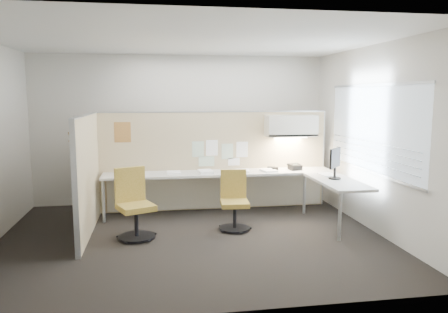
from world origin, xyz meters
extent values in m
cube|color=black|center=(0.00, 0.00, -0.01)|extent=(5.50, 4.50, 0.01)
cube|color=white|center=(0.00, 0.00, 2.80)|extent=(5.50, 4.50, 0.01)
cube|color=beige|center=(0.00, 2.25, 1.40)|extent=(5.50, 0.02, 2.80)
cube|color=beige|center=(0.00, -2.25, 1.40)|extent=(5.50, 0.02, 2.80)
cube|color=beige|center=(2.75, 0.00, 1.40)|extent=(0.02, 4.50, 2.80)
cube|color=#97A6B0|center=(2.73, 0.00, 1.55)|extent=(0.01, 2.80, 1.30)
cube|color=#C6B289|center=(0.55, 1.60, 0.88)|extent=(4.10, 0.06, 1.75)
cube|color=#C6B289|center=(-1.50, 0.50, 0.88)|extent=(0.06, 2.20, 1.75)
cube|color=beige|center=(0.60, 1.27, 0.71)|extent=(4.00, 0.60, 0.04)
cube|color=beige|center=(2.30, 0.23, 0.71)|extent=(0.60, 1.47, 0.04)
cube|color=beige|center=(0.60, 1.54, 0.34)|extent=(3.90, 0.02, 0.64)
cylinder|color=#A5A8AA|center=(-1.35, 1.02, 0.34)|extent=(0.05, 0.05, 0.69)
cylinder|color=#A5A8AA|center=(2.05, -0.45, 0.34)|extent=(0.05, 0.05, 0.69)
cylinder|color=#A5A8AA|center=(2.05, 1.02, 0.34)|extent=(0.05, 0.05, 0.69)
cube|color=beige|center=(1.90, 1.39, 1.51)|extent=(0.90, 0.36, 0.38)
cube|color=#FFEABF|center=(1.90, 1.39, 1.30)|extent=(0.60, 0.06, 0.02)
cube|color=#8CBF8C|center=(0.25, 1.57, 1.10)|extent=(0.21, 0.00, 0.28)
cube|color=white|center=(0.50, 1.57, 1.12)|extent=(0.21, 0.00, 0.28)
cube|color=#8CBF8C|center=(0.78, 1.57, 1.05)|extent=(0.21, 0.00, 0.28)
cube|color=white|center=(1.05, 1.57, 1.08)|extent=(0.21, 0.00, 0.28)
cube|color=#8CBF8C|center=(0.40, 1.57, 0.88)|extent=(0.28, 0.00, 0.18)
cube|color=white|center=(0.90, 1.57, 0.86)|extent=(0.21, 0.00, 0.14)
cube|color=orange|center=(-1.05, 1.57, 1.42)|extent=(0.28, 0.00, 0.35)
cylinder|color=black|center=(-0.80, 0.09, 0.03)|extent=(0.53, 0.53, 0.03)
cylinder|color=black|center=(-0.80, 0.09, 0.23)|extent=(0.06, 0.06, 0.41)
cube|color=gold|center=(-0.80, 0.09, 0.47)|extent=(0.61, 0.61, 0.08)
cube|color=gold|center=(-0.88, 0.29, 0.76)|extent=(0.44, 0.23, 0.51)
cylinder|color=black|center=(0.67, 0.27, 0.03)|extent=(0.47, 0.47, 0.03)
cylinder|color=black|center=(0.67, 0.27, 0.21)|extent=(0.05, 0.05, 0.36)
cube|color=gold|center=(0.67, 0.27, 0.42)|extent=(0.45, 0.45, 0.07)
cube|color=gold|center=(0.69, 0.47, 0.68)|extent=(0.40, 0.09, 0.45)
cylinder|color=black|center=(2.30, 0.35, 0.74)|extent=(0.19, 0.19, 0.02)
cylinder|color=black|center=(2.30, 0.35, 0.83)|extent=(0.04, 0.04, 0.17)
cube|color=black|center=(2.30, 0.35, 1.07)|extent=(0.32, 0.37, 0.31)
cube|color=black|center=(2.30, 0.35, 1.07)|extent=(0.28, 0.33, 0.27)
cube|color=black|center=(1.96, 1.28, 0.78)|extent=(0.24, 0.23, 0.12)
cylinder|color=black|center=(1.87, 1.30, 0.81)|extent=(0.07, 0.17, 0.04)
cube|color=black|center=(1.55, 1.40, 0.76)|extent=(0.15, 0.08, 0.05)
cube|color=black|center=(1.58, 1.26, 0.76)|extent=(0.11, 0.07, 0.06)
cube|color=silver|center=(-1.50, -0.11, 1.77)|extent=(0.14, 0.02, 0.02)
cylinder|color=silver|center=(-1.57, -0.11, 1.69)|extent=(0.02, 0.02, 0.14)
cube|color=#AD7F4C|center=(-1.57, -0.11, 1.56)|extent=(0.02, 0.41, 0.12)
cube|color=#AD7F4C|center=(-1.60, -0.08, 1.52)|extent=(0.02, 0.41, 0.12)
cube|color=#A1A0AA|center=(-1.58, -0.16, 0.97)|extent=(0.01, 0.07, 1.03)
cube|color=white|center=(-1.02, 1.21, 0.74)|extent=(0.27, 0.33, 0.03)
cube|color=white|center=(-0.20, 1.30, 0.74)|extent=(0.24, 0.30, 0.02)
cube|color=white|center=(0.34, 1.20, 0.75)|extent=(0.26, 0.32, 0.05)
cube|color=white|center=(1.01, 1.32, 0.74)|extent=(0.27, 0.33, 0.01)
cube|color=white|center=(1.45, 1.21, 0.74)|extent=(0.28, 0.34, 0.03)
cube|color=white|center=(2.32, 0.68, 0.74)|extent=(0.27, 0.33, 0.02)
camera|label=1|loc=(-0.53, -6.10, 2.04)|focal=35.00mm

